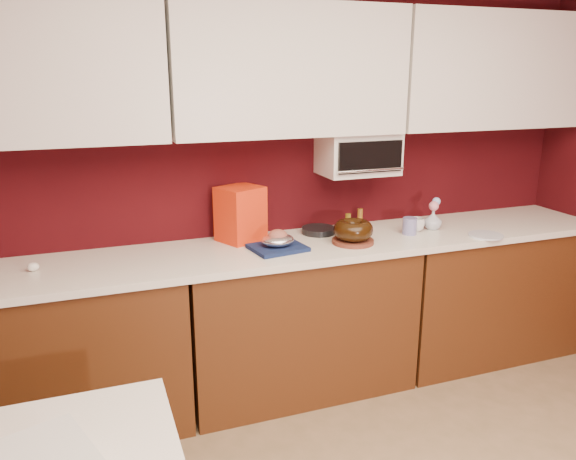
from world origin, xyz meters
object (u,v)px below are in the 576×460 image
(pandoro_box, at_px, (240,214))
(flower_vase, at_px, (433,219))
(foil_ham_nest, at_px, (278,240))
(coffee_mug, at_px, (416,223))
(blue_jar, at_px, (410,226))
(toaster_oven, at_px, (358,153))
(bundt_cake, at_px, (353,230))

(pandoro_box, relative_size, flower_vase, 2.37)
(foil_ham_nest, distance_m, pandoro_box, 0.30)
(coffee_mug, distance_m, blue_jar, 0.08)
(flower_vase, bearing_deg, coffee_mug, -177.75)
(toaster_oven, bearing_deg, foil_ham_nest, -159.47)
(blue_jar, bearing_deg, toaster_oven, 141.86)
(bundt_cake, bearing_deg, blue_jar, 7.08)
(bundt_cake, height_order, coffee_mug, bundt_cake)
(toaster_oven, xyz_separation_m, bundt_cake, (-0.14, -0.25, -0.40))
(foil_ham_nest, height_order, pandoro_box, pandoro_box)
(toaster_oven, bearing_deg, coffee_mug, -25.93)
(bundt_cake, bearing_deg, coffee_mug, 11.07)
(toaster_oven, relative_size, flower_vase, 3.39)
(toaster_oven, bearing_deg, pandoro_box, 178.07)
(pandoro_box, relative_size, blue_jar, 3.10)
(coffee_mug, height_order, blue_jar, same)
(blue_jar, bearing_deg, pandoro_box, 166.96)
(toaster_oven, relative_size, coffee_mug, 4.47)
(toaster_oven, height_order, flower_vase, toaster_oven)
(foil_ham_nest, xyz_separation_m, pandoro_box, (-0.14, 0.24, 0.10))
(bundt_cake, relative_size, pandoro_box, 0.72)
(bundt_cake, height_order, blue_jar, bundt_cake)
(toaster_oven, distance_m, pandoro_box, 0.79)
(coffee_mug, bearing_deg, flower_vase, 2.25)
(flower_vase, bearing_deg, pandoro_box, 171.30)
(bundt_cake, relative_size, flower_vase, 1.71)
(blue_jar, xyz_separation_m, flower_vase, (0.20, 0.05, 0.02))
(foil_ham_nest, bearing_deg, flower_vase, 3.47)
(toaster_oven, distance_m, bundt_cake, 0.49)
(toaster_oven, height_order, blue_jar, toaster_oven)
(foil_ham_nest, height_order, blue_jar, blue_jar)
(toaster_oven, bearing_deg, bundt_cake, -119.41)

